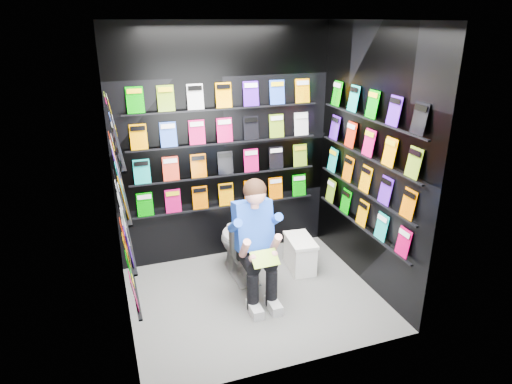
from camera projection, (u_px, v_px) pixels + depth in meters
name	position (u px, v px, depth m)	size (l,w,h in m)	color
floor	(254.00, 297.00, 4.56)	(2.40, 2.40, 0.00)	#5B5B59
ceiling	(254.00, 20.00, 3.62)	(2.40, 2.40, 0.00)	white
wall_back	(224.00, 147.00, 4.97)	(2.40, 0.04, 2.60)	black
wall_front	(301.00, 218.00, 3.21)	(2.40, 0.04, 2.60)	black
wall_left	(116.00, 190.00, 3.72)	(0.04, 2.00, 2.60)	black
wall_right	(370.00, 161.00, 4.46)	(0.04, 2.00, 2.60)	black
comics_back	(225.00, 147.00, 4.94)	(2.10, 0.06, 1.37)	red
comics_left	(119.00, 189.00, 3.73)	(0.06, 1.70, 1.37)	red
comics_right	(367.00, 161.00, 4.45)	(0.06, 1.70, 1.37)	red
toilet	(241.00, 244.00, 4.84)	(0.42, 0.75, 0.73)	white
longbox	(300.00, 255.00, 5.03)	(0.24, 0.44, 0.33)	white
longbox_lid	(301.00, 240.00, 4.97)	(0.26, 0.46, 0.03)	white
reader	(252.00, 226.00, 4.37)	(0.49, 0.72, 1.32)	blue
held_comic	(265.00, 258.00, 4.13)	(0.25, 0.01, 0.17)	green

